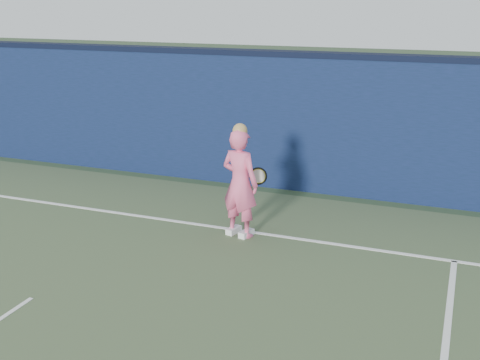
% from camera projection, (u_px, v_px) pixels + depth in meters
% --- Properties ---
extents(backstop_wall, '(24.00, 0.40, 2.50)m').
position_uv_depth(backstop_wall, '(211.00, 118.00, 11.91)').
color(backstop_wall, '#0B1934').
rests_on(backstop_wall, ground).
extents(wall_cap, '(24.00, 0.42, 0.10)m').
position_uv_depth(wall_cap, '(210.00, 51.00, 11.53)').
color(wall_cap, black).
rests_on(wall_cap, backstop_wall).
extents(player, '(0.70, 0.54, 1.77)m').
position_uv_depth(player, '(240.00, 183.00, 9.10)').
color(player, '#F7608D').
rests_on(player, ground).
extents(racket, '(0.54, 0.12, 0.29)m').
position_uv_depth(racket, '(257.00, 176.00, 9.47)').
color(racket, black).
rests_on(racket, ground).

